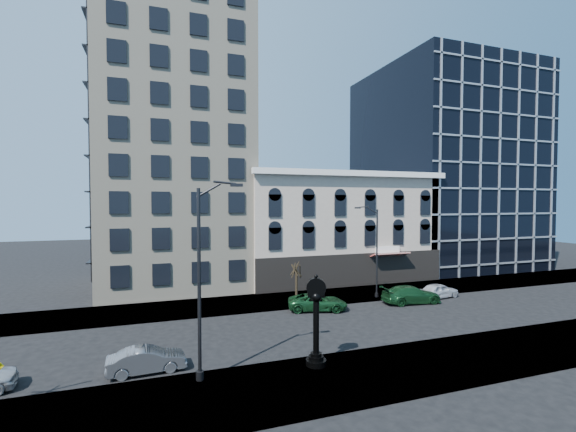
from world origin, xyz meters
name	(u,v)px	position (x,y,z in m)	size (l,w,h in m)	color
ground	(280,331)	(0.00, 0.00, 0.00)	(160.00, 160.00, 0.00)	black
sidewalk_far	(253,303)	(0.00, 8.00, 0.06)	(160.00, 6.00, 0.12)	gray
sidewalk_near	(327,380)	(0.00, -8.00, 0.06)	(160.00, 6.00, 0.12)	gray
cream_tower	(174,110)	(-6.11, 18.88, 19.32)	(15.90, 15.40, 42.50)	beige
victorian_row	(335,229)	(12.00, 15.89, 6.00)	(22.60, 11.19, 12.50)	#BDAD9C
glass_office	(443,169)	(32.00, 20.91, 14.00)	(20.00, 20.15, 28.00)	black
street_clock	(316,324)	(0.10, -6.27, 2.40)	(1.14, 1.14, 5.04)	black
street_lamp_near	(214,227)	(-5.41, -6.04, 7.86)	(2.66, 0.47, 10.26)	black
street_lamp_far	(371,227)	(10.98, 6.14, 6.77)	(2.25, 0.74, 8.82)	black
bare_tree_far	(296,265)	(4.13, 7.76, 3.29)	(2.46, 2.46, 4.22)	black
car_near_b	(147,360)	(-8.71, -3.90, 0.67)	(1.41, 4.05, 1.33)	#595B60
car_far_a	(318,302)	(4.66, 4.04, 0.69)	(2.30, 4.99, 1.39)	#143F1E
car_far_b	(411,295)	(13.58, 3.41, 0.78)	(2.19, 5.39, 1.56)	#143F1E
car_far_c	(439,291)	(17.29, 4.19, 0.70)	(1.64, 4.08, 1.39)	silver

